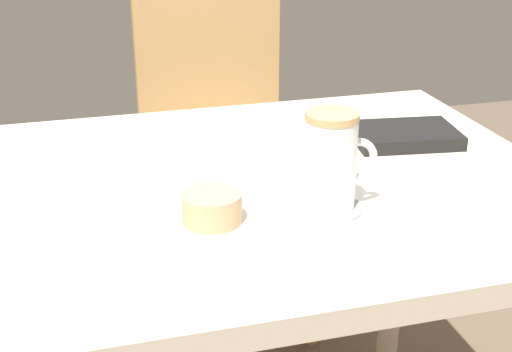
% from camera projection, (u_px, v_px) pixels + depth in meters
% --- Properties ---
extents(dining_table, '(1.00, 0.74, 0.70)m').
position_uv_depth(dining_table, '(240.00, 231.00, 1.14)').
color(dining_table, beige).
rests_on(dining_table, ground_plane).
extents(wooden_chair, '(0.43, 0.43, 0.88)m').
position_uv_depth(wooden_chair, '(220.00, 145.00, 1.87)').
color(wooden_chair, tan).
rests_on(wooden_chair, ground_plane).
extents(placemat, '(0.41, 0.35, 0.00)m').
position_uv_depth(placemat, '(264.00, 219.00, 0.97)').
color(placemat, white).
rests_on(placemat, dining_table).
extents(pastry_plate, '(0.17, 0.17, 0.01)m').
position_uv_depth(pastry_plate, '(212.00, 225.00, 0.94)').
color(pastry_plate, silver).
rests_on(pastry_plate, placemat).
extents(pastry, '(0.08, 0.08, 0.04)m').
position_uv_depth(pastry, '(212.00, 207.00, 0.93)').
color(pastry, tan).
rests_on(pastry, pastry_plate).
extents(coffee_coaster, '(0.10, 0.10, 0.00)m').
position_uv_depth(coffee_coaster, '(328.00, 208.00, 1.00)').
color(coffee_coaster, '#99999E').
rests_on(coffee_coaster, placemat).
extents(coffee_mug, '(0.11, 0.07, 0.14)m').
position_uv_depth(coffee_mug, '(332.00, 161.00, 0.97)').
color(coffee_mug, white).
rests_on(coffee_mug, coffee_coaster).
extents(small_book, '(0.19, 0.15, 0.02)m').
position_uv_depth(small_book, '(405.00, 135.00, 1.25)').
color(small_book, black).
rests_on(small_book, dining_table).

